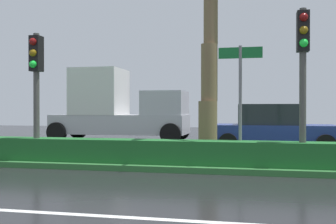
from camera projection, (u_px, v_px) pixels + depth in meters
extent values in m
cube|color=black|center=(203.00, 160.00, 12.57)|extent=(90.00, 42.00, 0.10)
cube|color=white|center=(141.00, 218.00, 5.73)|extent=(81.00, 0.14, 0.01)
cube|color=#2D6B33|center=(199.00, 160.00, 11.60)|extent=(85.50, 4.00, 0.15)
cube|color=#1E6028|center=(191.00, 152.00, 10.22)|extent=(76.50, 0.70, 0.60)
cylinder|color=#7A6344|center=(208.00, 130.00, 11.42)|extent=(0.53, 0.53, 1.62)
cylinder|color=#7A6344|center=(209.00, 73.00, 11.45)|extent=(0.47, 0.47, 1.62)
cylinder|color=#7A6344|center=(211.00, 16.00, 11.49)|extent=(0.40, 0.40, 1.62)
cylinder|color=#4C4C47|center=(36.00, 97.00, 10.98)|extent=(0.16, 0.16, 3.44)
cube|color=black|center=(36.00, 54.00, 10.97)|extent=(0.28, 0.32, 0.96)
sphere|color=maroon|center=(33.00, 42.00, 10.80)|extent=(0.20, 0.20, 0.20)
sphere|color=#7F600F|center=(33.00, 53.00, 10.80)|extent=(0.20, 0.20, 0.20)
sphere|color=#1EEA3F|center=(33.00, 64.00, 10.80)|extent=(0.20, 0.20, 0.20)
cylinder|color=#4C4C47|center=(303.00, 88.00, 9.62)|extent=(0.16, 0.16, 3.79)
cube|color=black|center=(303.00, 31.00, 9.61)|extent=(0.28, 0.32, 0.96)
sphere|color=maroon|center=(304.00, 17.00, 9.44)|extent=(0.20, 0.20, 0.20)
sphere|color=#7F600F|center=(304.00, 30.00, 9.44)|extent=(0.20, 0.20, 0.20)
sphere|color=#1EEA3F|center=(304.00, 43.00, 9.44)|extent=(0.20, 0.20, 0.20)
cylinder|color=slate|center=(240.00, 105.00, 10.26)|extent=(0.08, 0.08, 3.00)
cube|color=#146B2D|center=(240.00, 53.00, 10.25)|extent=(1.10, 0.03, 0.28)
cube|color=silver|center=(120.00, 124.00, 19.37)|extent=(6.40, 2.30, 0.90)
cube|color=silver|center=(165.00, 103.00, 18.90)|extent=(1.90, 2.21, 1.10)
cube|color=silver|center=(100.00, 92.00, 19.58)|extent=(2.30, 2.35, 2.20)
cylinder|color=black|center=(180.00, 131.00, 19.95)|extent=(0.92, 0.30, 0.92)
cylinder|color=black|center=(171.00, 134.00, 17.66)|extent=(0.92, 0.30, 0.92)
cylinder|color=black|center=(78.00, 130.00, 21.08)|extent=(0.92, 0.30, 0.92)
cylinder|color=black|center=(57.00, 132.00, 18.79)|extent=(0.92, 0.30, 0.92)
cube|color=navy|center=(274.00, 134.00, 14.98)|extent=(4.30, 1.76, 0.72)
cube|color=#1E2328|center=(270.00, 114.00, 15.01)|extent=(2.30, 1.58, 0.76)
cylinder|color=black|center=(318.00, 140.00, 15.52)|extent=(0.68, 0.22, 0.68)
cylinder|color=black|center=(326.00, 144.00, 13.76)|extent=(0.68, 0.22, 0.68)
cylinder|color=black|center=(231.00, 139.00, 16.21)|extent=(0.68, 0.22, 0.68)
cylinder|color=black|center=(228.00, 143.00, 14.45)|extent=(0.68, 0.22, 0.68)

